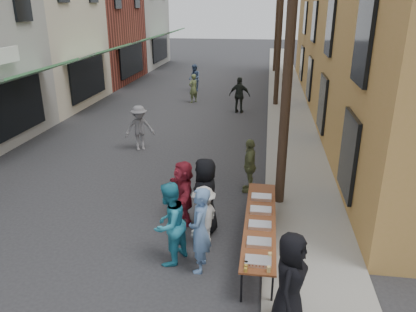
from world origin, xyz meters
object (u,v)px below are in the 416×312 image
(serving_table, at_px, (260,222))
(catering_tray_sausage, at_px, (258,261))
(guest_front_a, at_px, (205,196))
(utility_pole_near, at_px, (290,42))
(guest_front_c, at_px, (169,224))
(utility_pole_far, at_px, (277,15))
(server, at_px, (290,281))
(utility_pole_mid, at_px, (280,21))

(serving_table, relative_size, catering_tray_sausage, 8.00)
(serving_table, bearing_deg, guest_front_a, 155.84)
(utility_pole_near, xyz_separation_m, guest_front_c, (-2.43, -3.14, -3.55))
(utility_pole_far, height_order, server, utility_pole_far)
(utility_pole_near, xyz_separation_m, serving_table, (-0.50, -2.35, -3.79))
(utility_pole_mid, bearing_deg, utility_pole_far, 90.00)
(utility_pole_near, bearing_deg, guest_front_a, -136.95)
(serving_table, xyz_separation_m, server, (0.55, -2.45, 0.29))
(catering_tray_sausage, distance_m, server, 1.00)
(guest_front_a, relative_size, guest_front_c, 1.02)
(utility_pole_mid, bearing_deg, server, -89.83)
(guest_front_a, bearing_deg, serving_table, 64.44)
(serving_table, relative_size, guest_front_a, 2.06)
(utility_pole_near, height_order, guest_front_a, utility_pole_near)
(guest_front_c, bearing_deg, utility_pole_far, -163.13)
(utility_pole_near, xyz_separation_m, guest_front_a, (-1.86, -1.74, -3.53))
(guest_front_a, bearing_deg, utility_pole_mid, 170.88)
(serving_table, relative_size, guest_front_c, 2.11)
(utility_pole_near, height_order, utility_pole_far, same)
(utility_pole_far, bearing_deg, catering_tray_sausage, -91.02)
(utility_pole_near, bearing_deg, server, -89.40)
(utility_pole_near, relative_size, guest_front_a, 4.64)
(utility_pole_near, relative_size, serving_table, 2.25)
(utility_pole_mid, height_order, catering_tray_sausage, utility_pole_mid)
(utility_pole_near, bearing_deg, catering_tray_sausage, -97.13)
(catering_tray_sausage, bearing_deg, utility_pole_near, 82.87)
(utility_pole_mid, distance_m, guest_front_a, 14.31)
(serving_table, bearing_deg, utility_pole_mid, 88.00)
(catering_tray_sausage, bearing_deg, guest_front_a, 121.06)
(server, bearing_deg, guest_front_a, 47.86)
(guest_front_a, xyz_separation_m, server, (1.91, -3.06, 0.04))
(utility_pole_near, height_order, guest_front_c, utility_pole_near)
(guest_front_c, bearing_deg, utility_pole_near, 164.26)
(guest_front_a, bearing_deg, utility_pole_far, 174.46)
(server, bearing_deg, catering_tray_sausage, 50.34)
(catering_tray_sausage, xyz_separation_m, guest_front_a, (-1.36, 2.26, 0.18))
(guest_front_c, bearing_deg, guest_front_a, 179.86)
(catering_tray_sausage, bearing_deg, guest_front_c, 156.13)
(utility_pole_near, bearing_deg, utility_pole_far, 90.00)
(utility_pole_near, bearing_deg, serving_table, -102.01)
(serving_table, distance_m, guest_front_a, 1.51)
(guest_front_a, distance_m, guest_front_c, 1.52)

